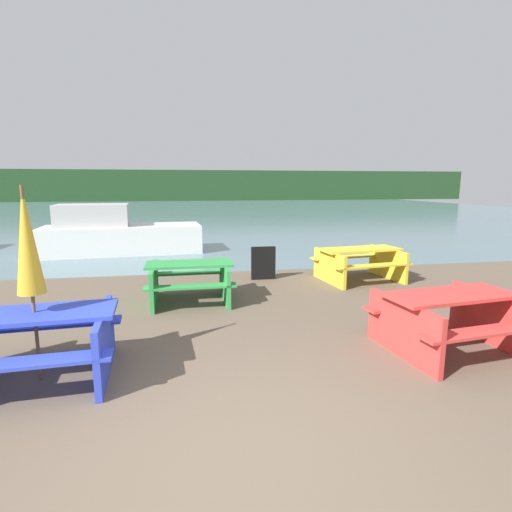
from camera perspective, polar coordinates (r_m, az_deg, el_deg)
The scene contains 10 objects.
ground_plane at distance 3.48m, azimuth -2.34°, elevation -27.51°, with size 60.00×60.00×0.00m, color brown.
water at distance 34.66m, azimuth -9.54°, elevation 6.52°, with size 60.00×50.00×0.00m.
far_treeline at distance 54.60m, azimuth -9.86°, elevation 9.90°, with size 80.00×1.60×4.00m.
picnic_table_red at distance 5.76m, azimuth 25.88°, elevation -7.70°, with size 1.85×1.58×0.76m.
picnic_table_blue at distance 5.03m, azimuth -28.80°, elevation -10.43°, with size 1.75×1.49×0.78m.
picnic_table_green at distance 7.42m, azimuth -9.44°, elevation -3.15°, with size 1.57×1.39×0.72m.
picnic_table_yellow at distance 9.21m, azimuth 14.54°, elevation -0.65°, with size 1.94×1.60×0.73m.
umbrella_gold at distance 4.78m, azimuth -29.90°, elevation 1.77°, with size 0.28×0.28×2.12m.
boat at distance 13.23m, azimuth -19.17°, elevation 2.90°, with size 4.87×2.04×1.54m.
signboard at distance 9.03m, azimuth 1.05°, elevation -1.01°, with size 0.55×0.08×0.75m.
Camera 1 is at (-0.36, -2.73, 2.13)m, focal length 28.00 mm.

